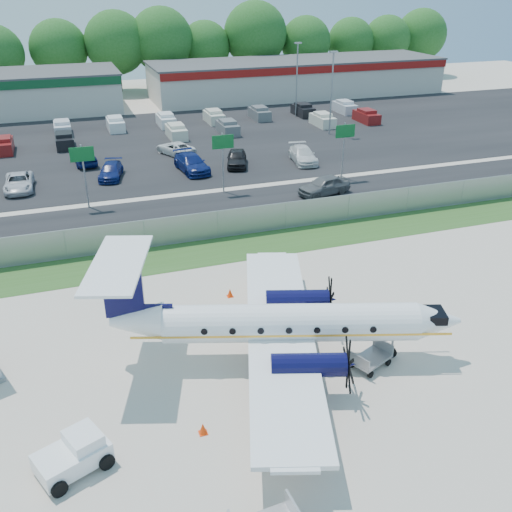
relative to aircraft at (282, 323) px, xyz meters
name	(u,v)px	position (x,y,z in m)	size (l,w,h in m)	color
ground	(297,350)	(0.93, 0.39, -1.99)	(170.00, 170.00, 0.00)	beige
grass_verge	(226,250)	(0.93, 12.39, -1.98)	(170.00, 4.00, 0.02)	#2D561E
access_road	(201,213)	(0.93, 19.39, -1.98)	(170.00, 8.00, 0.02)	black
parking_lot	(153,145)	(0.93, 40.39, -1.98)	(170.00, 32.00, 0.02)	black
perimeter_fence	(218,225)	(0.93, 14.39, -0.99)	(120.00, 0.06, 1.99)	gray
building_east	(297,77)	(26.93, 62.38, 0.64)	(44.40, 12.40, 5.24)	beige
sign_left	(83,163)	(-7.07, 23.30, 1.62)	(1.80, 0.26, 5.00)	gray
sign_mid	(223,150)	(3.93, 23.30, 1.62)	(1.80, 0.26, 5.00)	gray
sign_right	(345,139)	(14.93, 23.30, 1.62)	(1.80, 0.26, 5.00)	gray
light_pole_ne	(332,88)	(20.93, 38.39, 3.24)	(0.90, 0.35, 9.09)	gray
light_pole_se	(297,75)	(20.93, 48.39, 3.24)	(0.90, 0.35, 9.09)	gray
tree_line	(116,92)	(0.93, 74.39, -1.99)	(112.00, 6.00, 14.00)	#1E591A
aircraft	(282,323)	(0.00, 0.00, 0.00)	(16.85, 16.43, 5.16)	white
pushback_tug	(75,453)	(-9.53, -3.73, -1.34)	(2.94, 2.61, 1.37)	white
baggage_cart_far	(371,358)	(3.66, -1.89, -1.53)	(2.18, 1.78, 0.99)	gray
cone_port_wing	(203,429)	(-4.73, -3.56, -1.76)	(0.35, 0.35, 0.49)	#F33807
cone_starboard_wing	(230,293)	(-0.62, 6.41, -1.76)	(0.35, 0.35, 0.49)	#F33807
road_car_mid	(324,194)	(11.64, 20.09, -1.99)	(1.84, 4.58, 1.56)	#595B5E
parked_car_a	(20,190)	(-12.28, 29.49, -1.99)	(2.27, 4.93, 1.37)	silver
parked_car_b	(112,178)	(-4.58, 30.25, -1.99)	(1.84, 4.52, 1.31)	navy
parked_car_c	(192,171)	(2.72, 29.79, -1.99)	(2.21, 5.43, 1.58)	navy
parked_car_d	(237,166)	(7.18, 30.06, -1.99)	(1.82, 4.52, 1.54)	black
parked_car_e	(303,162)	(13.63, 29.16, -1.99)	(2.07, 5.08, 1.47)	silver
parked_car_f	(85,164)	(-6.52, 35.47, -1.99)	(1.95, 4.85, 1.65)	navy
parked_car_g	(176,155)	(2.44, 35.86, -1.99)	(2.18, 4.72, 1.31)	silver
far_parking_rows	(146,134)	(0.93, 45.39, -1.99)	(56.00, 10.00, 1.60)	gray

